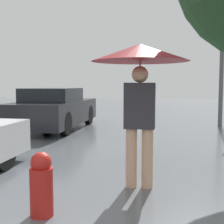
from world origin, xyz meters
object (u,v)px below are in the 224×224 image
(street_lamp, at_px, (222,47))
(fire_hydrant, at_px, (41,184))
(parked_car_farthest, at_px, (54,109))
(pedestrian, at_px, (140,68))

(street_lamp, bearing_deg, fire_hydrant, -111.40)
(parked_car_farthest, distance_m, street_lamp, 5.84)
(parked_car_farthest, relative_size, fire_hydrant, 5.95)
(fire_hydrant, bearing_deg, pedestrian, 49.59)
(pedestrian, distance_m, parked_car_farthest, 6.14)
(fire_hydrant, bearing_deg, parked_car_farthest, 109.23)
(parked_car_farthest, height_order, street_lamp, street_lamp)
(street_lamp, bearing_deg, pedestrian, -107.55)
(pedestrian, xyz_separation_m, parked_car_farthest, (-3.13, 5.18, -1.00))
(pedestrian, bearing_deg, fire_hydrant, -130.41)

